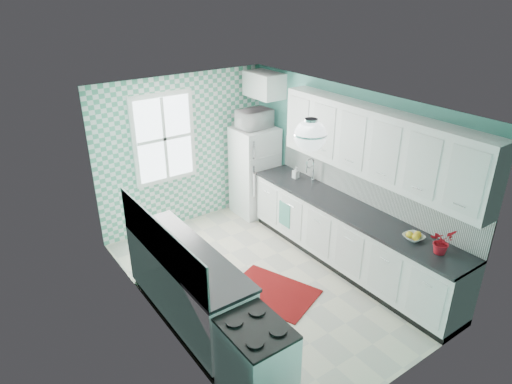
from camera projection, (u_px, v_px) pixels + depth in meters
floor at (263, 281)px, 6.36m from camera, size 3.00×4.40×0.02m
ceiling at (265, 102)px, 5.29m from camera, size 3.00×4.40×0.02m
wall_back at (184, 151)px, 7.45m from camera, size 3.00×0.02×2.50m
wall_front at (407, 286)px, 4.19m from camera, size 3.00×0.02×2.50m
wall_left at (154, 235)px, 5.03m from camera, size 0.02×4.40×2.50m
wall_right at (348, 173)px, 6.62m from camera, size 0.02×4.40×2.50m
accent_wall at (185, 152)px, 7.43m from camera, size 3.00×0.01×2.50m
window at (164, 139)px, 7.10m from camera, size 1.04×0.05×1.44m
backsplash_right at (367, 186)px, 6.33m from camera, size 0.02×3.60×0.51m
backsplash_left at (159, 241)px, 5.01m from camera, size 0.02×2.15×0.51m
upper_cabinets_right at (377, 144)px, 5.81m from camera, size 0.33×3.20×0.90m
upper_cabinet_fridge at (262, 84)px, 7.43m from camera, size 0.40×0.74×0.40m
ceiling_light at (310, 135)px, 4.78m from camera, size 0.34×0.34×0.35m
base_cabinets_right at (348, 239)px, 6.50m from camera, size 0.60×3.60×0.90m
countertop_right at (350, 210)px, 6.29m from camera, size 0.63×3.60×0.04m
base_cabinets_left at (187, 287)px, 5.48m from camera, size 0.60×2.15×0.90m
countertop_left at (186, 254)px, 5.28m from camera, size 0.63×2.15×0.04m
fridge at (255, 171)px, 7.91m from camera, size 0.68×0.68×1.56m
stove at (256, 361)px, 4.43m from camera, size 0.57×0.71×0.85m
sink at (305, 185)px, 7.02m from camera, size 0.47×0.39×0.53m
rug at (272, 292)px, 6.10m from camera, size 1.14×1.33×0.02m
dish_towel at (285, 214)px, 7.10m from camera, size 0.06×0.26×0.39m
fruit_bowl at (414, 237)px, 5.52m from camera, size 0.26×0.26×0.06m
potted_plant at (441, 242)px, 5.21m from camera, size 0.27×0.24×0.30m
soap_bottle at (296, 172)px, 7.20m from camera, size 0.09×0.09×0.19m
microwave at (255, 119)px, 7.52m from camera, size 0.58×0.41×0.31m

